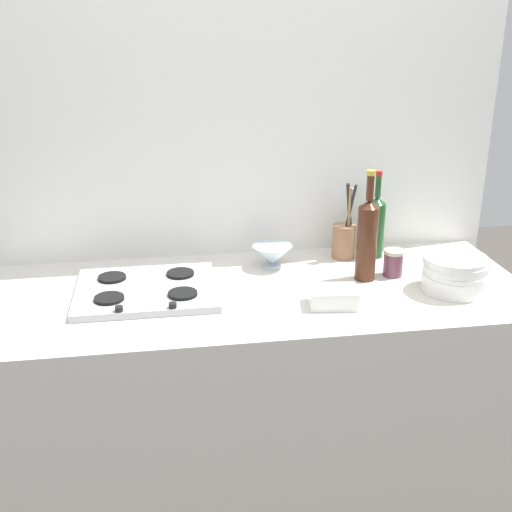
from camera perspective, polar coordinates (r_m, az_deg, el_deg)
ground_plane at (r=2.60m, az=-0.00°, el=-21.47°), size 6.00×6.00×0.00m
counter_block at (r=2.32m, az=-0.00°, el=-13.26°), size 1.80×0.70×0.90m
backsplash_panel at (r=2.35m, az=-1.44°, el=7.81°), size 1.90×0.06×2.44m
stovetop_hob at (r=2.10m, az=-9.73°, el=-2.99°), size 0.45×0.37×0.04m
plate_stack at (r=2.17m, az=17.34°, el=-1.51°), size 0.21×0.21×0.12m
wine_bottle_leftmost at (r=2.16m, az=9.87°, el=1.60°), size 0.07×0.07×0.38m
wine_bottle_mid_left at (r=2.38m, az=10.61°, el=2.70°), size 0.07×0.07×0.32m
mixing_bowl at (r=2.27m, az=1.46°, el=0.06°), size 0.14×0.14×0.08m
butter_dish at (r=1.99m, az=6.91°, el=-3.65°), size 0.16×0.12×0.06m
utensil_crock at (r=2.37m, az=7.88°, el=1.57°), size 0.08×0.08×0.29m
condiment_jar_front at (r=2.24m, az=12.14°, el=-0.59°), size 0.07×0.07×0.09m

